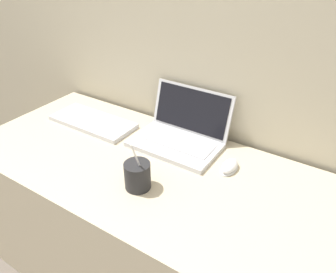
{
  "coord_description": "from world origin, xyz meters",
  "views": [
    {
      "loc": [
        0.65,
        -0.48,
        1.46
      ],
      "look_at": [
        0.05,
        0.45,
        0.78
      ],
      "focal_mm": 35.0,
      "sensor_mm": 36.0,
      "label": 1
    }
  ],
  "objects_px": {
    "external_keyboard": "(93,122)",
    "drink_cup": "(137,175)",
    "computer_mouse": "(229,166)",
    "laptop": "(181,132)"
  },
  "relations": [
    {
      "from": "external_keyboard",
      "to": "drink_cup",
      "type": "bearing_deg",
      "value": -28.49
    },
    {
      "from": "computer_mouse",
      "to": "external_keyboard",
      "type": "height_order",
      "value": "computer_mouse"
    },
    {
      "from": "laptop",
      "to": "external_keyboard",
      "type": "height_order",
      "value": "laptop"
    },
    {
      "from": "computer_mouse",
      "to": "external_keyboard",
      "type": "relative_size",
      "value": 0.25
    },
    {
      "from": "computer_mouse",
      "to": "external_keyboard",
      "type": "bearing_deg",
      "value": -178.45
    },
    {
      "from": "laptop",
      "to": "drink_cup",
      "type": "bearing_deg",
      "value": -85.42
    },
    {
      "from": "drink_cup",
      "to": "external_keyboard",
      "type": "height_order",
      "value": "drink_cup"
    },
    {
      "from": "laptop",
      "to": "drink_cup",
      "type": "distance_m",
      "value": 0.34
    },
    {
      "from": "laptop",
      "to": "computer_mouse",
      "type": "bearing_deg",
      "value": -14.94
    },
    {
      "from": "computer_mouse",
      "to": "external_keyboard",
      "type": "distance_m",
      "value": 0.69
    }
  ]
}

